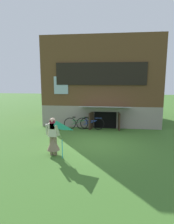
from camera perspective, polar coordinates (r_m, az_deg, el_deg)
ground_plane at (r=9.62m, az=2.78°, el=-9.13°), size 60.00×60.00×0.00m
log_house at (r=14.51m, az=4.54°, el=8.83°), size 7.63×5.97×5.75m
person at (r=8.13m, az=-9.90°, el=-7.99°), size 0.61×0.52×1.56m
kite at (r=7.47m, az=-8.89°, el=-5.07°), size 0.82×0.78×1.49m
bicycle_blue at (r=11.99m, az=0.95°, el=-3.38°), size 1.73×0.10×0.79m
bicycle_green at (r=12.09m, az=-2.64°, el=-3.27°), size 1.72×0.40×0.79m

